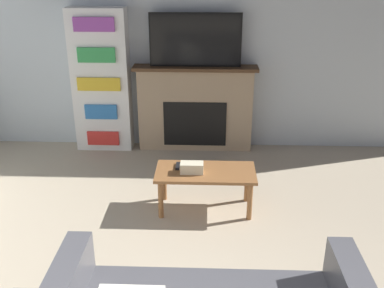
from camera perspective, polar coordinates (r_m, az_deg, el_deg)
The scene contains 7 objects.
wall_back at distance 5.67m, azimuth -0.01°, elevation 12.80°, with size 6.86×0.06×2.70m.
fireplace at distance 5.72m, azimuth 0.41°, elevation 4.61°, with size 1.54×0.28×1.09m.
tv at distance 5.49m, azimuth 0.43°, elevation 13.07°, with size 1.10×0.03×0.64m.
coffee_table at distance 4.37m, azimuth 1.72°, elevation -4.15°, with size 0.97×0.47×0.42m.
tissue_box at distance 4.29m, azimuth -0.02°, elevation -3.02°, with size 0.22×0.12×0.10m.
remote_control at distance 4.42m, azimuth -1.81°, elevation -2.81°, with size 0.04×0.15×0.02m.
bookshelf at distance 5.76m, azimuth -11.45°, elevation 7.83°, with size 0.70×0.29×1.78m.
Camera 1 is at (0.21, -1.36, 2.36)m, focal length 42.00 mm.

